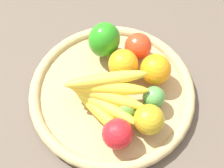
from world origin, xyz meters
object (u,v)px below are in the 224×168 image
(apple_1, at_px, (149,120))
(apple_0, at_px, (118,134))
(lime_1, at_px, (154,97))
(lime_0, at_px, (127,109))
(apple_2, at_px, (138,46))
(banana_bunch, at_px, (104,96))
(bell_pepper, at_px, (104,40))
(orange_1, at_px, (156,69))
(orange_0, at_px, (123,64))

(apple_1, bearing_deg, apple_0, -115.80)
(apple_1, relative_size, lime_1, 1.32)
(lime_0, distance_m, lime_1, 0.07)
(apple_2, bearing_deg, lime_0, -62.06)
(apple_1, bearing_deg, banana_bunch, -170.69)
(lime_0, distance_m, bell_pepper, 0.18)
(lime_0, xyz_separation_m, lime_1, (0.03, 0.06, 0.00))
(apple_1, relative_size, orange_1, 0.93)
(banana_bunch, height_order, orange_1, banana_bunch)
(bell_pepper, relative_size, lime_1, 1.83)
(lime_0, relative_size, banana_bunch, 0.24)
(bell_pepper, xyz_separation_m, apple_0, (0.17, -0.16, -0.01))
(lime_0, bearing_deg, orange_0, 131.78)
(lime_1, relative_size, orange_1, 0.70)
(lime_0, relative_size, bell_pepper, 0.49)
(banana_bunch, bearing_deg, bell_pepper, 129.04)
(lime_0, bearing_deg, banana_bunch, -165.84)
(apple_0, distance_m, lime_1, 0.12)
(lime_0, height_order, lime_1, lime_1)
(lime_1, bearing_deg, orange_1, 122.52)
(apple_0, xyz_separation_m, lime_1, (0.01, 0.12, -0.01))
(lime_0, relative_size, lime_1, 0.89)
(bell_pepper, relative_size, banana_bunch, 0.50)
(banana_bunch, bearing_deg, lime_0, 14.16)
(banana_bunch, bearing_deg, orange_1, 69.74)
(lime_1, distance_m, apple_2, 0.14)
(apple_1, distance_m, orange_1, 0.12)
(apple_2, bearing_deg, banana_bunch, -81.20)
(lime_1, bearing_deg, bell_pepper, 166.26)
(lime_0, height_order, apple_2, apple_2)
(apple_1, bearing_deg, bell_pepper, 154.08)
(bell_pepper, xyz_separation_m, lime_1, (0.17, -0.04, -0.02))
(apple_1, height_order, orange_1, orange_1)
(bell_pepper, xyz_separation_m, orange_0, (0.07, -0.02, -0.01))
(banana_bunch, distance_m, apple_0, 0.09)
(orange_0, distance_m, apple_1, 0.15)
(orange_1, bearing_deg, lime_0, -87.38)
(bell_pepper, bearing_deg, lime_0, 59.47)
(bell_pepper, xyz_separation_m, apple_1, (0.20, -0.10, -0.01))
(orange_0, bearing_deg, orange_1, 26.79)
(banana_bunch, distance_m, apple_2, 0.16)
(apple_2, bearing_deg, bell_pepper, -147.61)
(banana_bunch, height_order, lime_1, banana_bunch)
(apple_0, bearing_deg, lime_1, 86.33)
(bell_pepper, height_order, lime_1, bell_pepper)
(lime_0, xyz_separation_m, apple_2, (-0.08, 0.14, 0.01))
(lime_0, xyz_separation_m, apple_0, (0.02, -0.06, 0.01))
(lime_0, distance_m, apple_0, 0.07)
(orange_0, relative_size, apple_0, 1.07)
(bell_pepper, distance_m, banana_bunch, 0.15)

